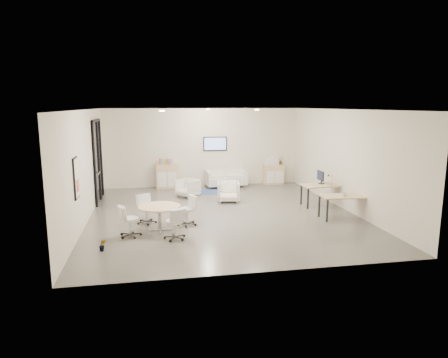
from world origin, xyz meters
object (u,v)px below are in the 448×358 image
Objects in this scene: armchair_left at (188,187)px; round_table at (159,209)px; loveseat at (226,179)px; desk_rear at (323,187)px; armchair_right at (228,191)px; sideboard_left at (167,176)px; sideboard_right at (274,174)px; desk_front at (343,198)px.

armchair_left is 0.63× the size of round_table.
desk_rear is (2.61, -3.72, 0.32)m from loveseat.
armchair_left is 0.91× the size of armchair_right.
sideboard_left is 0.58× the size of loveseat.
armchair_right is at bearing 10.03° from armchair_left.
sideboard_right is 1.18× the size of armchair_left.
armchair_left is at bearing 144.08° from desk_front.
loveseat is 1.50× the size of round_table.
sideboard_left is at bearing 135.78° from armchair_right.
round_table is (-5.44, -1.73, -0.05)m from desk_rear.
sideboard_right reaches higher than desk_rear.
desk_front is (0.44, -5.41, 0.20)m from sideboard_right.
armchair_right is 0.56× the size of desk_front.
armchair_right reaches higher than armchair_left.
desk_rear is at bearing -59.70° from loveseat.
sideboard_right is at bearing 0.12° from loveseat.
desk_rear is at bearing -37.76° from sideboard_left.
armchair_left is at bearing 147.40° from desk_rear.
armchair_left is 5.65m from desk_front.
desk_rear is (5.01, -3.88, 0.16)m from sideboard_left.
sideboard_left reaches higher than desk_rear.
round_table is at bearing -58.44° from armchair_left.
loveseat is at bearing 119.16° from desk_rear.
loveseat is 1.16× the size of desk_rear.
sideboard_left is 0.87× the size of round_table.
round_table is (-4.95, -5.63, 0.18)m from sideboard_right.
desk_rear is at bearing 92.82° from desk_front.
armchair_left is 4.07m from round_table.
armchair_right is (-0.38, -2.56, 0.06)m from loveseat.
round_table is (-2.44, -2.89, 0.21)m from armchair_right.
sideboard_right is 7.50m from round_table.
round_table is at bearing -131.30° from sideboard_right.
desk_front is (2.56, -5.23, 0.29)m from loveseat.
sideboard_left is 6.33m from desk_rear.
desk_front is at bearing -68.74° from loveseat.
loveseat is 2.59m from armchair_right.
armchair_left reaches higher than loveseat.
armchair_right is 3.79m from round_table.
sideboard_left reaches higher than armchair_right.
sideboard_right reaches higher than desk_front.
sideboard_left is at bearing 159.16° from armchair_left.
armchair_left is at bearing 74.12° from round_table.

